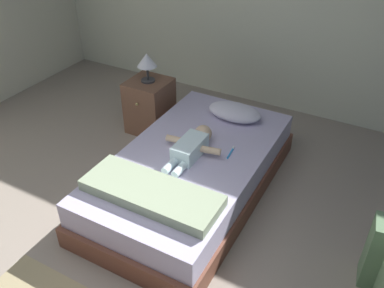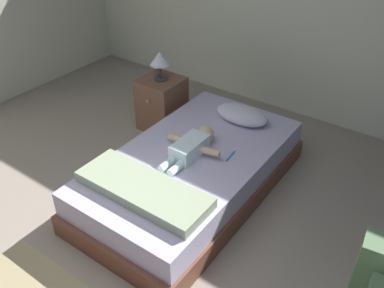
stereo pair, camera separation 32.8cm
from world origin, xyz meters
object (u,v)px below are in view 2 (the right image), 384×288
at_px(bed, 192,173).
at_px(toothbrush, 231,155).
at_px(nightstand, 162,104).
at_px(lamp, 160,60).
at_px(baby, 192,146).
at_px(pillow, 242,115).

height_order(bed, toothbrush, toothbrush).
bearing_deg(nightstand, lamp, 90.00).
xyz_separation_m(baby, nightstand, (-0.88, 0.68, -0.19)).
bearing_deg(nightstand, pillow, -0.03).
bearing_deg(pillow, toothbrush, -69.07).
bearing_deg(lamp, bed, -38.02).
bearing_deg(lamp, pillow, -0.03).
height_order(toothbrush, nightstand, nightstand).
distance_m(pillow, baby, 0.69).
height_order(bed, nightstand, nightstand).
xyz_separation_m(pillow, toothbrush, (0.20, -0.53, -0.06)).
bearing_deg(pillow, lamp, 179.97).
height_order(pillow, toothbrush, pillow).
bearing_deg(lamp, baby, -37.63).
bearing_deg(toothbrush, lamp, 155.57).
xyz_separation_m(bed, baby, (-0.01, 0.02, 0.28)).
bearing_deg(baby, bed, -62.98).
relative_size(pillow, baby, 0.80).
height_order(pillow, nightstand, nightstand).
xyz_separation_m(pillow, lamp, (-0.97, 0.00, 0.31)).
xyz_separation_m(nightstand, lamp, (-0.00, 0.00, 0.50)).
distance_m(toothbrush, lamp, 1.34).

